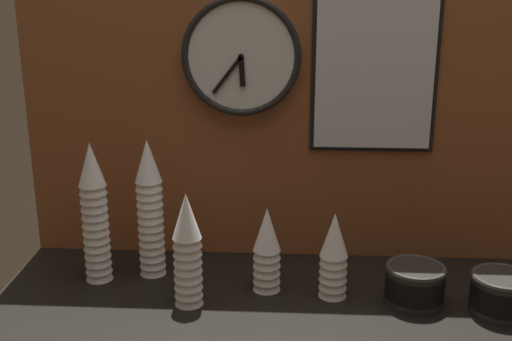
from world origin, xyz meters
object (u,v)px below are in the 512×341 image
cup_stack_center_right (334,255)px  cup_stack_far_left (95,213)px  menu_board (376,45)px  cup_stack_left (150,208)px  bowl_stack_right (415,283)px  bowl_stack_far_right (501,293)px  cup_stack_center_left (187,250)px  wall_clock (241,57)px  cup_stack_center (267,249)px

cup_stack_center_right → cup_stack_far_left: size_ratio=0.59×
menu_board → cup_stack_left: bearing=-166.5°
bowl_stack_right → cup_stack_far_left: bearing=174.2°
cup_stack_far_left → cup_stack_left: (14.11, 4.33, 0.00)cm
bowl_stack_far_right → cup_stack_center_left: bearing=180.0°
bowl_stack_far_right → menu_board: (-30.07, 31.47, 57.04)cm
cup_stack_left → cup_stack_center_right: bearing=-11.9°
cup_stack_center_right → bowl_stack_right: cup_stack_center_right is taller
cup_stack_far_left → cup_stack_left: same height
bowl_stack_right → bowl_stack_far_right: size_ratio=1.00×
bowl_stack_far_right → wall_clock: wall_clock is taller
menu_board → wall_clock: bearing=-178.6°
cup_stack_center_left → menu_board: menu_board is taller
cup_stack_center → menu_board: menu_board is taller
cup_stack_center_left → menu_board: 74.47cm
cup_stack_far_left → cup_stack_left: bearing=17.0°
bowl_stack_far_right → menu_board: 71.75cm
cup_stack_far_left → bowl_stack_right: bearing=-5.8°
bowl_stack_right → bowl_stack_far_right: same height
cup_stack_center → wall_clock: size_ratio=0.70×
cup_stack_center_right → cup_stack_center: bearing=171.4°
cup_stack_center → bowl_stack_right: cup_stack_center is taller
cup_stack_far_left → bowl_stack_far_right: cup_stack_far_left is taller
menu_board → bowl_stack_right: bearing=-70.8°
cup_stack_center_right → cup_stack_left: (-49.73, 10.46, 7.92)cm
cup_stack_far_left → cup_stack_left: 14.76cm
cup_stack_center_right → bowl_stack_right: bearing=-6.8°
cup_stack_center_left → bowl_stack_right: 58.44cm
cup_stack_center_right → cup_stack_left: cup_stack_left is taller
cup_stack_center → wall_clock: 52.97cm
cup_stack_far_left → bowl_stack_far_right: (104.99, -12.53, -14.01)cm
cup_stack_center → bowl_stack_far_right: (58.51, -9.02, -6.09)cm
wall_clock → menu_board: bearing=1.4°
cup_stack_center → cup_stack_center_right: bearing=-8.6°
cup_stack_center_left → menu_board: size_ratio=0.50×
cup_stack_left → menu_board: (60.82, 14.61, 43.03)cm
wall_clock → bowl_stack_far_right: bearing=-24.6°
cup_stack_left → bowl_stack_far_right: size_ratio=2.54×
bowl_stack_right → bowl_stack_far_right: (20.48, -3.94, 0.00)cm
cup_stack_far_left → menu_board: size_ratio=0.65×
cup_stack_center_left → menu_board: bearing=33.2°
cup_stack_center_left → bowl_stack_far_right: 78.59cm
cup_stack_center_left → cup_stack_center: bearing=24.7°
cup_stack_far_left → cup_stack_left: size_ratio=1.00×
cup_stack_center_right → wall_clock: wall_clock is taller
cup_stack_center_left → cup_stack_left: (-12.87, 16.79, 4.52)cm
cup_stack_center → bowl_stack_far_right: 59.52cm
cup_stack_left → menu_board: bearing=13.5°
cup_stack_left → bowl_stack_far_right: bearing=-10.5°
cup_stack_left → bowl_stack_right: bearing=-10.4°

